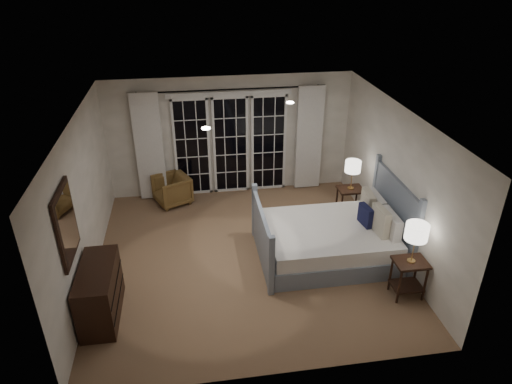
{
  "coord_description": "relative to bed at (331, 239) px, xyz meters",
  "views": [
    {
      "loc": [
        -0.82,
        -6.35,
        4.63
      ],
      "look_at": [
        0.21,
        0.34,
        1.05
      ],
      "focal_mm": 32.0,
      "sensor_mm": 36.0,
      "label": 1
    }
  ],
  "objects": [
    {
      "name": "armchair",
      "position": [
        -2.68,
        2.28,
        -0.03
      ],
      "size": [
        0.88,
        0.87,
        0.61
      ],
      "primitive_type": "imported",
      "rotation": [
        0.0,
        0.0,
        -1.14
      ],
      "color": "brown",
      "rests_on": "floor"
    },
    {
      "name": "downlight_b",
      "position": [
        -2.01,
        -0.22,
        2.15
      ],
      "size": [
        0.12,
        0.12,
        0.01
      ],
      "primitive_type": "cylinder",
      "color": "white",
      "rests_on": "ceiling"
    },
    {
      "name": "curtain_rod",
      "position": [
        -1.41,
        2.58,
        1.91
      ],
      "size": [
        3.5,
        0.03,
        0.03
      ],
      "primitive_type": "cylinder",
      "rotation": [
        0.0,
        1.57,
        0.0
      ],
      "color": "black",
      "rests_on": "wall_back"
    },
    {
      "name": "floor",
      "position": [
        -1.41,
        0.18,
        -0.34
      ],
      "size": [
        5.0,
        5.0,
        0.0
      ],
      "primitive_type": "plane",
      "color": "brown",
      "rests_on": "ground"
    },
    {
      "name": "french_doors",
      "position": [
        -1.41,
        2.64,
        0.75
      ],
      "size": [
        2.5,
        0.04,
        2.2
      ],
      "color": "black",
      "rests_on": "wall_back"
    },
    {
      "name": "lamp_right",
      "position": [
        0.73,
        1.19,
        0.74
      ],
      "size": [
        0.3,
        0.3,
        0.57
      ],
      "color": "tan",
      "rests_on": "nightstand_right"
    },
    {
      "name": "downlight_a",
      "position": [
        -0.61,
        0.78,
        2.15
      ],
      "size": [
        0.12,
        0.12,
        0.01
      ],
      "primitive_type": "cylinder",
      "color": "white",
      "rests_on": "ceiling"
    },
    {
      "name": "mirror",
      "position": [
        -3.88,
        -0.91,
        1.21
      ],
      "size": [
        0.05,
        0.85,
        1.0
      ],
      "color": "black",
      "rests_on": "wall_left"
    },
    {
      "name": "nightstand_right",
      "position": [
        0.73,
        1.19,
        0.07
      ],
      "size": [
        0.48,
        0.38,
        0.62
      ],
      "color": "black",
      "rests_on": "floor"
    },
    {
      "name": "wall_front",
      "position": [
        -1.41,
        -2.32,
        0.91
      ],
      "size": [
        5.0,
        0.02,
        2.5
      ],
      "primitive_type": "cube",
      "color": "white",
      "rests_on": "floor"
    },
    {
      "name": "curtain_right",
      "position": [
        0.24,
        2.56,
        0.81
      ],
      "size": [
        0.55,
        0.1,
        2.25
      ],
      "primitive_type": "cube",
      "color": "white",
      "rests_on": "curtain_rod"
    },
    {
      "name": "wall_right",
      "position": [
        1.09,
        0.18,
        0.91
      ],
      "size": [
        0.02,
        5.0,
        2.5
      ],
      "primitive_type": "cube",
      "color": "white",
      "rests_on": "floor"
    },
    {
      "name": "nightstand_left",
      "position": [
        0.83,
        -1.17,
        0.07
      ],
      "size": [
        0.48,
        0.38,
        0.62
      ],
      "color": "black",
      "rests_on": "floor"
    },
    {
      "name": "lamp_left",
      "position": [
        0.83,
        -1.17,
        0.79
      ],
      "size": [
        0.33,
        0.33,
        0.63
      ],
      "color": "tan",
      "rests_on": "nightstand_left"
    },
    {
      "name": "dresser",
      "position": [
        -3.64,
        -0.91,
        0.07
      ],
      "size": [
        0.49,
        1.14,
        0.81
      ],
      "color": "black",
      "rests_on": "floor"
    },
    {
      "name": "bed",
      "position": [
        0.0,
        0.0,
        0.0
      ],
      "size": [
        2.3,
        1.66,
        1.35
      ],
      "color": "slate",
      "rests_on": "floor"
    },
    {
      "name": "curtain_left",
      "position": [
        -3.06,
        2.56,
        0.81
      ],
      "size": [
        0.55,
        0.1,
        2.25
      ],
      "primitive_type": "cube",
      "color": "white",
      "rests_on": "curtain_rod"
    },
    {
      "name": "wall_back",
      "position": [
        -1.41,
        2.68,
        0.91
      ],
      "size": [
        5.0,
        0.02,
        2.5
      ],
      "primitive_type": "cube",
      "color": "white",
      "rests_on": "floor"
    },
    {
      "name": "ceiling",
      "position": [
        -1.41,
        0.18,
        2.16
      ],
      "size": [
        5.0,
        5.0,
        0.0
      ],
      "primitive_type": "plane",
      "rotation": [
        3.14,
        0.0,
        0.0
      ],
      "color": "silver",
      "rests_on": "wall_back"
    },
    {
      "name": "wall_left",
      "position": [
        -3.91,
        0.18,
        0.91
      ],
      "size": [
        0.02,
        5.0,
        2.5
      ],
      "primitive_type": "cube",
      "color": "white",
      "rests_on": "floor"
    }
  ]
}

